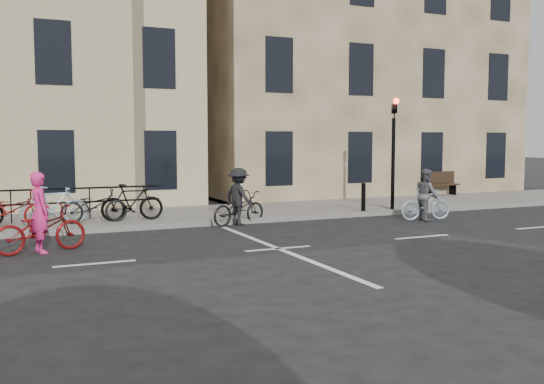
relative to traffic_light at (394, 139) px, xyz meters
name	(u,v)px	position (x,y,z in m)	size (l,w,h in m)	color
ground	(278,249)	(-6.20, -4.34, -2.45)	(120.00, 120.00, 0.00)	black
sidewalk	(65,222)	(-10.20, 1.66, -2.38)	(46.00, 4.00, 0.15)	slate
building_east	(335,61)	(2.80, 8.66, 3.70)	(14.00, 10.00, 12.00)	#846F4F
traffic_light	(394,139)	(0.00, 0.00, 0.00)	(0.18, 0.30, 3.90)	black
bollard_east	(363,197)	(-1.20, -0.09, -1.85)	(0.14, 0.14, 0.90)	black
bollard_west	(424,194)	(1.20, -0.09, -1.85)	(0.14, 0.14, 0.90)	black
bench	(440,182)	(4.80, 3.39, -1.78)	(1.60, 0.41, 0.97)	black
parked_bikes	(31,207)	(-11.12, 0.70, -1.81)	(7.25, 1.23, 1.05)	black
cyclist_pink	(40,225)	(-11.10, -2.63, -1.84)	(2.09, 1.18, 1.76)	maroon
cyclist_grey	(426,200)	(-0.10, -1.84, -1.82)	(1.68, 0.85, 1.57)	#95B6C4
cyclist_dark	(239,203)	(-5.63, -0.44, -1.81)	(1.96, 1.23, 1.64)	black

